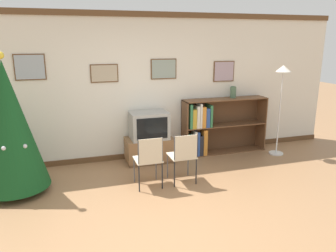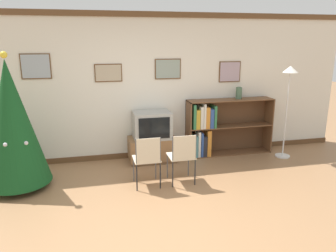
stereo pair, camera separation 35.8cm
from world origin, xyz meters
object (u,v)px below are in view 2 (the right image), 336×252
object	(u,v)px
christmas_tree	(12,123)
bookshelf	(214,128)
vase	(239,93)
standing_lamp	(289,88)
folding_chair_left	(147,158)
folding_chair_right	(183,155)
tv_console	(152,149)
television	(152,125)

from	to	relation	value
christmas_tree	bookshelf	distance (m)	3.57
vase	standing_lamp	bearing A→B (deg)	-31.71
folding_chair_left	christmas_tree	bearing A→B (deg)	167.09
folding_chair_right	standing_lamp	bearing A→B (deg)	18.41
tv_console	standing_lamp	xyz separation A→B (m)	(2.52, -0.35, 1.12)
tv_console	folding_chair_right	bearing A→B (deg)	-75.87
bookshelf	standing_lamp	world-z (taller)	standing_lamp
television	bookshelf	xyz separation A→B (m)	(1.25, 0.08, -0.16)
christmas_tree	television	distance (m)	2.33
folding_chair_left	folding_chair_right	size ratio (longest dim) A/B	1.00
television	vase	world-z (taller)	vase
tv_console	folding_chair_right	size ratio (longest dim) A/B	1.06
christmas_tree	standing_lamp	size ratio (longest dim) A/B	1.18
folding_chair_left	standing_lamp	xyz separation A→B (m)	(2.80, 0.75, 0.87)
vase	standing_lamp	xyz separation A→B (m)	(0.77, -0.48, 0.13)
television	folding_chair_left	xyz separation A→B (m)	(-0.28, -1.10, -0.23)
television	standing_lamp	xyz separation A→B (m)	(2.52, -0.35, 0.65)
television	folding_chair_left	size ratio (longest dim) A/B	0.83
folding_chair_left	bookshelf	size ratio (longest dim) A/B	0.48
tv_console	christmas_tree	bearing A→B (deg)	-163.36
television	folding_chair_left	distance (m)	1.16
tv_console	folding_chair_left	world-z (taller)	folding_chair_left
tv_console	bookshelf	size ratio (longest dim) A/B	0.51
christmas_tree	television	size ratio (longest dim) A/B	3.03
christmas_tree	folding_chair_right	world-z (taller)	christmas_tree
television	bookshelf	size ratio (longest dim) A/B	0.40
folding_chair_left	folding_chair_right	xyz separation A→B (m)	(0.56, 0.00, 0.00)
folding_chair_left	folding_chair_right	distance (m)	0.56
folding_chair_right	bookshelf	xyz separation A→B (m)	(0.98, 1.18, 0.07)
folding_chair_left	standing_lamp	bearing A→B (deg)	14.95
christmas_tree	bookshelf	world-z (taller)	christmas_tree
christmas_tree	folding_chair_left	xyz separation A→B (m)	(1.93, -0.44, -0.55)
folding_chair_left	bookshelf	distance (m)	1.94
television	folding_chair_right	size ratio (longest dim) A/B	0.83
bookshelf	folding_chair_right	bearing A→B (deg)	-129.56
vase	folding_chair_left	bearing A→B (deg)	-148.92
standing_lamp	folding_chair_right	bearing A→B (deg)	-161.59
standing_lamp	vase	bearing A→B (deg)	148.29
christmas_tree	tv_console	size ratio (longest dim) A/B	2.38
vase	standing_lamp	distance (m)	0.92
tv_console	folding_chair_left	xyz separation A→B (m)	(-0.28, -1.10, 0.24)
tv_console	vase	size ratio (longest dim) A/B	3.80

